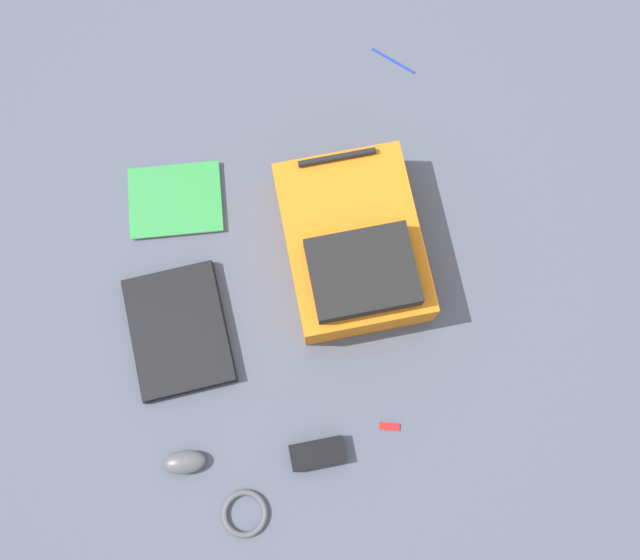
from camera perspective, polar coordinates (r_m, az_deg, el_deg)
ground_plane at (r=1.89m, az=-1.06°, el=0.28°), size 3.34×3.34×0.00m
backpack at (r=1.84m, az=2.63°, el=2.66°), size 0.51×0.42×0.17m
laptop at (r=1.88m, az=-10.95°, el=-3.89°), size 0.36×0.29×0.03m
book_manual at (r=1.98m, az=-11.20°, el=6.12°), size 0.26×0.29×0.01m
computer_mouse at (r=1.84m, az=-10.46°, el=-13.78°), size 0.09×0.12×0.04m
cable_coil at (r=1.84m, az=-5.87°, el=-17.64°), size 0.11×0.11×0.01m
power_brick at (r=1.81m, az=-0.22°, el=-13.36°), size 0.09×0.14×0.04m
pen_black at (r=2.14m, az=5.72°, el=16.67°), size 0.12×0.08×0.01m
usb_stick at (r=1.84m, az=5.45°, el=-11.29°), size 0.04×0.05×0.01m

